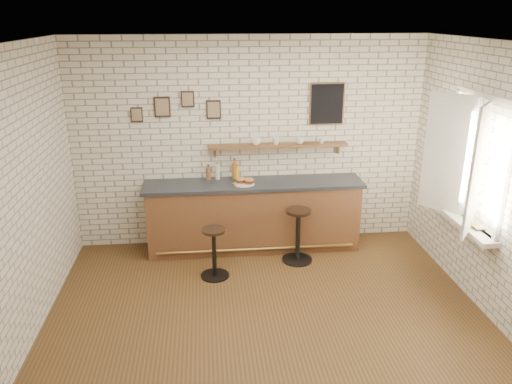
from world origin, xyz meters
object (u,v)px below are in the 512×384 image
at_px(sandwich_plate, 244,184).
at_px(shelf_cup_c, 300,141).
at_px(bitters_bottle_amber, 235,170).
at_px(bar_counter, 254,215).
at_px(bitters_bottle_brown, 209,173).
at_px(bar_stool_right, 298,234).
at_px(book_upper, 471,225).
at_px(bar_stool_left, 214,251).
at_px(book_lower, 470,226).
at_px(shelf_cup_d, 322,140).
at_px(shelf_cup_b, 276,141).
at_px(shelf_cup_a, 256,141).
at_px(ciabatta_sandwich, 245,181).
at_px(condiment_bottle_yellow, 237,173).
at_px(bitters_bottle_white, 218,172).

bearing_deg(sandwich_plate, shelf_cup_c, 18.44).
height_order(bitters_bottle_amber, shelf_cup_c, shelf_cup_c).
xyz_separation_m(bar_counter, bitters_bottle_brown, (-0.63, 0.20, 0.59)).
distance_m(bar_counter, bar_stool_right, 0.75).
bearing_deg(bar_stool_right, book_upper, -33.02).
distance_m(sandwich_plate, bar_stool_left, 1.08).
bearing_deg(book_lower, shelf_cup_d, 104.92).
height_order(bar_stool_left, shelf_cup_b, shelf_cup_b).
height_order(shelf_cup_a, shelf_cup_b, shelf_cup_a).
height_order(bar_counter, shelf_cup_d, shelf_cup_d).
bearing_deg(shelf_cup_d, ciabatta_sandwich, 178.60).
distance_m(bitters_bottle_brown, bar_stool_right, 1.54).
distance_m(bar_counter, shelf_cup_a, 1.06).
distance_m(bitters_bottle_amber, shelf_cup_d, 1.32).
relative_size(bitters_bottle_brown, shelf_cup_b, 2.06).
bearing_deg(book_lower, bar_counter, 123.81).
distance_m(bitters_bottle_brown, bar_stool_left, 1.25).
bearing_deg(shelf_cup_c, bar_stool_left, 143.17).
distance_m(condiment_bottle_yellow, shelf_cup_d, 1.30).
relative_size(condiment_bottle_yellow, shelf_cup_c, 1.76).
relative_size(bar_stool_left, shelf_cup_b, 6.27).
bearing_deg(bar_stool_left, bitters_bottle_white, 84.61).
height_order(ciabatta_sandwich, shelf_cup_a, shelf_cup_a).
height_order(bar_stool_right, shelf_cup_d, shelf_cup_d).
height_order(shelf_cup_c, shelf_cup_d, shelf_cup_c).
bearing_deg(bar_counter, shelf_cup_a, 75.59).
relative_size(bar_counter, shelf_cup_b, 28.79).
bearing_deg(shelf_cup_d, shelf_cup_b, 164.93).
bearing_deg(shelf_cup_c, bitters_bottle_amber, 105.28).
height_order(book_lower, book_upper, book_upper).
height_order(condiment_bottle_yellow, bar_stool_right, condiment_bottle_yellow).
xyz_separation_m(bitters_bottle_white, condiment_bottle_yellow, (0.29, 0.00, -0.01)).
relative_size(sandwich_plate, condiment_bottle_yellow, 1.36).
xyz_separation_m(condiment_bottle_yellow, shelf_cup_b, (0.56, 0.00, 0.45)).
xyz_separation_m(bar_stool_left, book_lower, (2.95, -0.83, 0.58)).
relative_size(sandwich_plate, shelf_cup_a, 2.17).
bearing_deg(shelf_cup_d, bar_stool_left, -162.85).
xyz_separation_m(sandwich_plate, bitters_bottle_brown, (-0.49, 0.27, 0.08)).
bearing_deg(shelf_cup_a, bitters_bottle_brown, 173.34).
height_order(sandwich_plate, bar_stool_right, sandwich_plate).
relative_size(bitters_bottle_amber, shelf_cup_d, 3.43).
distance_m(bitters_bottle_amber, bar_stool_left, 1.31).
bearing_deg(condiment_bottle_yellow, bitters_bottle_amber, -180.00).
height_order(bitters_bottle_amber, shelf_cup_b, shelf_cup_b).
relative_size(bar_stool_right, book_upper, 3.09).
distance_m(bar_stool_left, book_lower, 3.11).
relative_size(condiment_bottle_yellow, bar_stool_right, 0.27).
height_order(ciabatta_sandwich, shelf_cup_c, shelf_cup_c).
bearing_deg(bitters_bottle_brown, shelf_cup_a, 0.40).
xyz_separation_m(sandwich_plate, bitters_bottle_amber, (-0.11, 0.27, 0.12)).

